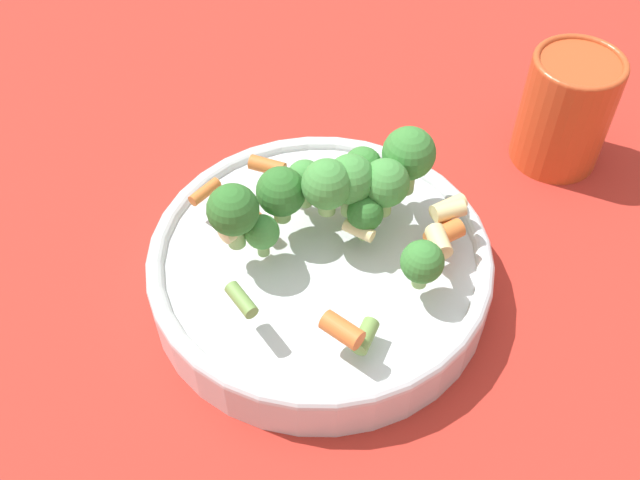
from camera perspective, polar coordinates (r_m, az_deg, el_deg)
name	(u,v)px	position (r m, az deg, el deg)	size (l,w,h in m)	color
ground_plane	(320,285)	(0.60, 0.00, -3.41)	(3.00, 3.00, 0.00)	#B72D23
bowl	(320,266)	(0.58, 0.00, -1.99)	(0.26, 0.26, 0.04)	silver
pasta_salad	(341,195)	(0.55, 1.59, 3.47)	(0.21, 0.18, 0.07)	#8CB766
cup	(566,109)	(0.70, 18.25, 9.45)	(0.08, 0.08, 0.11)	#CC4C23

